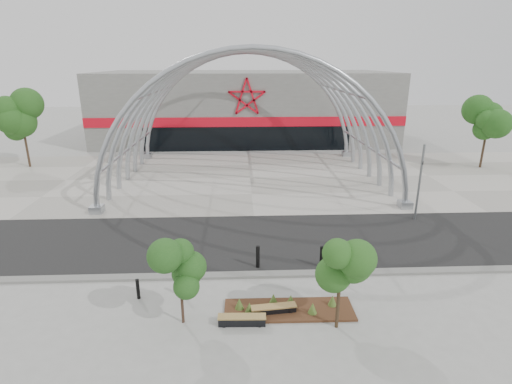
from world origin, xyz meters
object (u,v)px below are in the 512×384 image
(bench_0, at_px, (242,320))
(bollard_2, at_px, (258,257))
(street_tree_0, at_px, (180,265))
(street_tree_1, at_px, (341,262))
(signal_pole, at_px, (420,181))
(bench_1, at_px, (274,310))

(bench_0, relative_size, bollard_2, 1.63)
(street_tree_0, height_order, street_tree_1, street_tree_1)
(signal_pole, bearing_deg, bench_0, -137.50)
(signal_pole, height_order, bench_1, signal_pole)
(bench_0, height_order, bench_1, bench_0)
(street_tree_0, height_order, bench_1, street_tree_0)
(street_tree_1, bearing_deg, bench_1, 158.77)
(street_tree_1, distance_m, bench_0, 4.27)
(street_tree_0, relative_size, bench_0, 1.86)
(bench_1, distance_m, bollard_2, 3.71)
(street_tree_0, bearing_deg, bollard_2, 53.46)
(signal_pole, height_order, street_tree_0, signal_pole)
(street_tree_0, xyz_separation_m, bollard_2, (2.98, 4.02, -1.84))
(street_tree_0, bearing_deg, bench_0, -6.25)
(street_tree_1, height_order, bench_1, street_tree_1)
(street_tree_0, distance_m, bollard_2, 5.33)
(signal_pole, distance_m, street_tree_0, 16.06)
(street_tree_0, distance_m, bench_0, 3.12)
(signal_pole, relative_size, street_tree_1, 1.26)
(signal_pole, xyz_separation_m, bench_0, (-10.71, -9.81, -2.26))
(street_tree_1, relative_size, bench_1, 2.07)
(bench_1, bearing_deg, signal_pole, 44.20)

